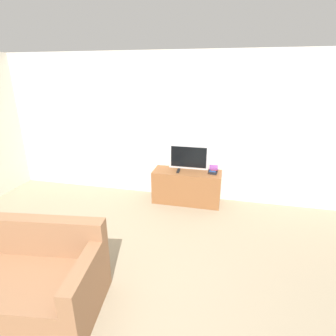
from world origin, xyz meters
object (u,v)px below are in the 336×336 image
television (189,156)px  remote_on_stand (178,171)px  tv_stand (187,187)px  book_stack (214,170)px

television → remote_on_stand: size_ratio=3.65×
tv_stand → remote_on_stand: size_ratio=6.10×
book_stack → remote_on_stand: (-0.61, -0.06, -0.05)m
tv_stand → book_stack: 0.58m
tv_stand → remote_on_stand: remote_on_stand is taller
television → book_stack: 0.51m
tv_stand → book_stack: (0.46, 0.03, 0.36)m
television → remote_on_stand: bearing=-126.2°
television → remote_on_stand: 0.33m
television → book_stack: (0.46, -0.15, -0.17)m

